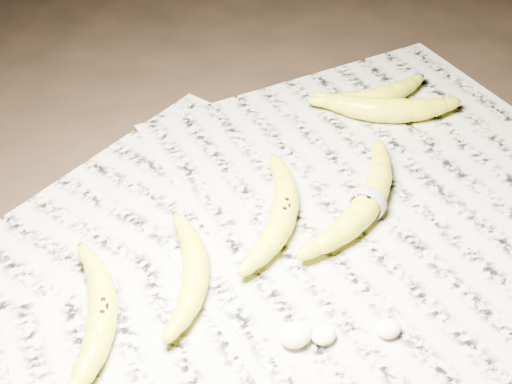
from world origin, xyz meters
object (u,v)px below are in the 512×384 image
banana_center (284,211)px  banana_taped (368,201)px  banana_left_b (196,270)px  banana_upper_a (375,96)px  banana_upper_b (387,108)px  banana_left_a (102,313)px

banana_center → banana_taped: 0.11m
banana_left_b → banana_center: (0.14, 0.03, 0.00)m
banana_upper_a → banana_upper_b: 0.04m
banana_left_b → banana_taped: bearing=-62.8°
banana_upper_a → banana_left_a: bearing=-149.5°
banana_upper_a → banana_upper_b: banana_upper_b is taller
banana_upper_a → banana_upper_b: (-0.01, -0.04, 0.00)m
banana_left_b → banana_taped: (0.25, -0.01, 0.00)m
banana_left_b → banana_upper_a: 0.45m
banana_left_b → banana_center: banana_center is taller
banana_center → banana_upper_a: banana_center is taller
banana_taped → banana_upper_b: 0.22m
banana_taped → banana_upper_a: size_ratio=1.34×
banana_left_b → banana_upper_a: size_ratio=0.99×
banana_left_a → banana_upper_b: bearing=-48.7°
banana_left_a → banana_left_b: (0.12, 0.01, -0.00)m
banana_left_a → banana_left_b: same height
banana_center → banana_upper_a: 0.31m
banana_left_a → banana_upper_b: (0.52, 0.16, 0.00)m
banana_upper_a → banana_upper_b: bearing=-91.0°
banana_taped → banana_left_b: bearing=147.8°
banana_left_b → banana_upper_b: size_ratio=0.90×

